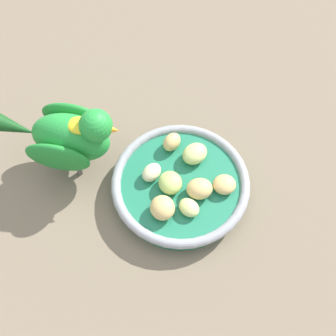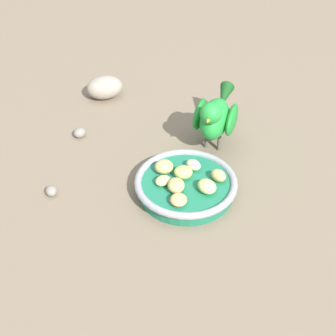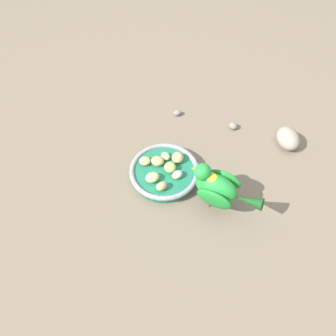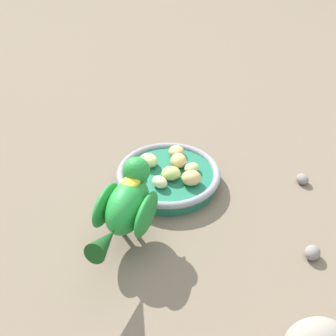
{
  "view_description": "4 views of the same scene",
  "coord_description": "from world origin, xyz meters",
  "px_view_note": "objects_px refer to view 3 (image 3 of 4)",
  "views": [
    {
      "loc": [
        0.24,
        0.16,
        0.53
      ],
      "look_at": [
        0.02,
        -0.0,
        0.05
      ],
      "focal_mm": 46.79,
      "sensor_mm": 36.0,
      "label": 1
    },
    {
      "loc": [
        -0.41,
        0.54,
        0.61
      ],
      "look_at": [
        0.04,
        0.03,
        0.05
      ],
      "focal_mm": 53.96,
      "sensor_mm": 36.0,
      "label": 2
    },
    {
      "loc": [
        -0.25,
        -0.35,
        0.63
      ],
      "look_at": [
        0.01,
        -0.0,
        0.06
      ],
      "focal_mm": 30.79,
      "sensor_mm": 36.0,
      "label": 3
    },
    {
      "loc": [
        0.43,
        -0.43,
        0.5
      ],
      "look_at": [
        0.02,
        0.01,
        0.05
      ],
      "focal_mm": 46.84,
      "sensor_mm": 36.0,
      "label": 4
    }
  ],
  "objects_px": {
    "apple_piece_1": "(165,156)",
    "apple_piece_2": "(170,167)",
    "apple_piece_0": "(157,161)",
    "apple_piece_6": "(145,161)",
    "pebble_0": "(177,113)",
    "pebble_1": "(233,126)",
    "feeding_bowl": "(164,172)",
    "apple_piece_5": "(152,177)",
    "apple_piece_3": "(162,186)",
    "parrot": "(218,187)",
    "apple_piece_4": "(177,175)",
    "apple_piece_7": "(178,158)",
    "rock_large": "(288,138)"
  },
  "relations": [
    {
      "from": "apple_piece_4",
      "to": "pebble_0",
      "type": "bearing_deg",
      "value": 51.73
    },
    {
      "from": "apple_piece_1",
      "to": "parrot",
      "type": "bearing_deg",
      "value": -82.63
    },
    {
      "from": "apple_piece_4",
      "to": "apple_piece_1",
      "type": "bearing_deg",
      "value": 79.37
    },
    {
      "from": "rock_large",
      "to": "feeding_bowl",
      "type": "bearing_deg",
      "value": 160.7
    },
    {
      "from": "apple_piece_2",
      "to": "apple_piece_6",
      "type": "distance_m",
      "value": 0.07
    },
    {
      "from": "apple_piece_4",
      "to": "apple_piece_6",
      "type": "height_order",
      "value": "apple_piece_4"
    },
    {
      "from": "apple_piece_5",
      "to": "pebble_1",
      "type": "relative_size",
      "value": 1.4
    },
    {
      "from": "apple_piece_2",
      "to": "rock_large",
      "type": "distance_m",
      "value": 0.35
    },
    {
      "from": "apple_piece_1",
      "to": "apple_piece_2",
      "type": "distance_m",
      "value": 0.04
    },
    {
      "from": "apple_piece_0",
      "to": "apple_piece_6",
      "type": "distance_m",
      "value": 0.03
    },
    {
      "from": "feeding_bowl",
      "to": "rock_large",
      "type": "xyz_separation_m",
      "value": [
        0.35,
        -0.12,
        0.01
      ]
    },
    {
      "from": "apple_piece_0",
      "to": "apple_piece_7",
      "type": "bearing_deg",
      "value": -24.79
    },
    {
      "from": "feeding_bowl",
      "to": "parrot",
      "type": "relative_size",
      "value": 1.07
    },
    {
      "from": "feeding_bowl",
      "to": "pebble_0",
      "type": "distance_m",
      "value": 0.24
    },
    {
      "from": "feeding_bowl",
      "to": "apple_piece_0",
      "type": "distance_m",
      "value": 0.03
    },
    {
      "from": "apple_piece_4",
      "to": "apple_piece_7",
      "type": "distance_m",
      "value": 0.05
    },
    {
      "from": "pebble_0",
      "to": "pebble_1",
      "type": "distance_m",
      "value": 0.18
    },
    {
      "from": "apple_piece_3",
      "to": "rock_large",
      "type": "bearing_deg",
      "value": -11.64
    },
    {
      "from": "apple_piece_3",
      "to": "pebble_1",
      "type": "distance_m",
      "value": 0.32
    },
    {
      "from": "apple_piece_0",
      "to": "apple_piece_5",
      "type": "xyz_separation_m",
      "value": [
        -0.04,
        -0.03,
        -0.0
      ]
    },
    {
      "from": "apple_piece_1",
      "to": "pebble_0",
      "type": "relative_size",
      "value": 1.17
    },
    {
      "from": "parrot",
      "to": "apple_piece_4",
      "type": "bearing_deg",
      "value": -6.02
    },
    {
      "from": "apple_piece_5",
      "to": "pebble_0",
      "type": "xyz_separation_m",
      "value": [
        0.22,
        0.17,
        -0.03
      ]
    },
    {
      "from": "apple_piece_5",
      "to": "rock_large",
      "type": "relative_size",
      "value": 0.44
    },
    {
      "from": "apple_piece_4",
      "to": "apple_piece_6",
      "type": "distance_m",
      "value": 0.1
    },
    {
      "from": "apple_piece_0",
      "to": "parrot",
      "type": "relative_size",
      "value": 0.2
    },
    {
      "from": "apple_piece_7",
      "to": "rock_large",
      "type": "xyz_separation_m",
      "value": [
        0.3,
        -0.13,
        -0.01
      ]
    },
    {
      "from": "rock_large",
      "to": "pebble_0",
      "type": "height_order",
      "value": "rock_large"
    },
    {
      "from": "apple_piece_3",
      "to": "apple_piece_4",
      "type": "bearing_deg",
      "value": 5.61
    },
    {
      "from": "apple_piece_3",
      "to": "apple_piece_5",
      "type": "relative_size",
      "value": 0.79
    },
    {
      "from": "feeding_bowl",
      "to": "parrot",
      "type": "distance_m",
      "value": 0.16
    },
    {
      "from": "pebble_1",
      "to": "apple_piece_3",
      "type": "bearing_deg",
      "value": -169.21
    },
    {
      "from": "apple_piece_1",
      "to": "pebble_0",
      "type": "height_order",
      "value": "apple_piece_1"
    },
    {
      "from": "apple_piece_3",
      "to": "pebble_1",
      "type": "bearing_deg",
      "value": 10.79
    },
    {
      "from": "apple_piece_5",
      "to": "apple_piece_7",
      "type": "relative_size",
      "value": 1.07
    },
    {
      "from": "apple_piece_1",
      "to": "rock_large",
      "type": "bearing_deg",
      "value": -25.49
    },
    {
      "from": "apple_piece_1",
      "to": "parrot",
      "type": "distance_m",
      "value": 0.18
    },
    {
      "from": "apple_piece_0",
      "to": "pebble_0",
      "type": "bearing_deg",
      "value": 38.15
    },
    {
      "from": "apple_piece_4",
      "to": "apple_piece_6",
      "type": "bearing_deg",
      "value": 114.99
    },
    {
      "from": "apple_piece_3",
      "to": "apple_piece_4",
      "type": "relative_size",
      "value": 0.98
    },
    {
      "from": "feeding_bowl",
      "to": "apple_piece_2",
      "type": "distance_m",
      "value": 0.02
    },
    {
      "from": "apple_piece_2",
      "to": "apple_piece_0",
      "type": "bearing_deg",
      "value": 112.04
    },
    {
      "from": "apple_piece_0",
      "to": "apple_piece_6",
      "type": "bearing_deg",
      "value": 138.62
    },
    {
      "from": "apple_piece_7",
      "to": "rock_large",
      "type": "distance_m",
      "value": 0.33
    },
    {
      "from": "feeding_bowl",
      "to": "apple_piece_1",
      "type": "xyz_separation_m",
      "value": [
        0.03,
        0.03,
        0.02
      ]
    },
    {
      "from": "feeding_bowl",
      "to": "pebble_0",
      "type": "relative_size",
      "value": 7.57
    },
    {
      "from": "apple_piece_1",
      "to": "pebble_0",
      "type": "distance_m",
      "value": 0.2
    },
    {
      "from": "rock_large",
      "to": "apple_piece_2",
      "type": "bearing_deg",
      "value": 161.16
    },
    {
      "from": "apple_piece_3",
      "to": "parrot",
      "type": "xyz_separation_m",
      "value": [
        0.09,
        -0.1,
        0.04
      ]
    },
    {
      "from": "apple_piece_1",
      "to": "apple_piece_6",
      "type": "bearing_deg",
      "value": 160.4
    }
  ]
}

